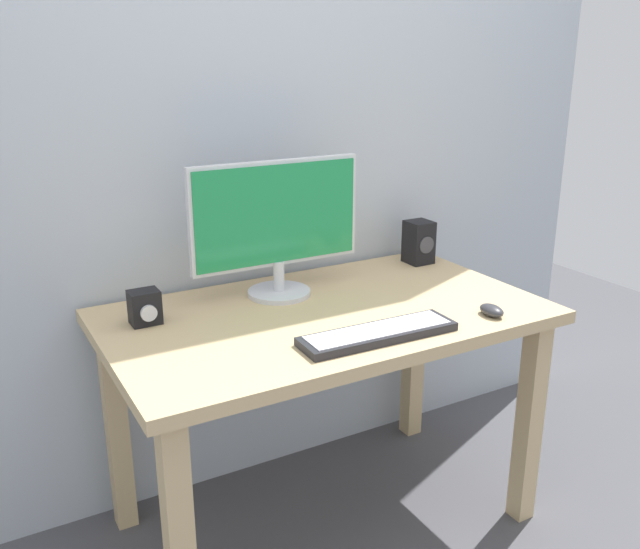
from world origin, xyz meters
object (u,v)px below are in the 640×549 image
Objects in this scene: desk at (325,343)px; keyboard_primary at (378,334)px; speaker_right at (419,242)px; audio_controller at (145,307)px; monitor at (277,223)px; mouse at (492,310)px.

desk is 0.29m from keyboard_primary.
desk is 8.38× the size of speaker_right.
speaker_right is (0.54, 0.52, 0.07)m from keyboard_primary.
audio_controller reaches higher than desk.
keyboard_primary is 2.91× the size of speaker_right.
mouse is (0.48, -0.49, -0.22)m from monitor.
speaker_right reaches higher than desk.
monitor is at bearing 100.21° from keyboard_primary.
mouse is 0.56× the size of speaker_right.
mouse is (0.42, -0.29, 0.13)m from desk.
mouse is at bearing -104.36° from speaker_right.
keyboard_primary is 0.75m from speaker_right.
mouse is 0.89× the size of audio_controller.
keyboard_primary is 0.40m from mouse.
speaker_right reaches higher than mouse.
desk is 2.31× the size of monitor.
speaker_right is (0.14, 0.55, 0.06)m from mouse.
mouse is 1.04m from audio_controller.
mouse reaches higher than keyboard_primary.
audio_controller is at bearing 161.93° from desk.
monitor is 1.25× the size of keyboard_primary.
desk is 0.52m from mouse.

